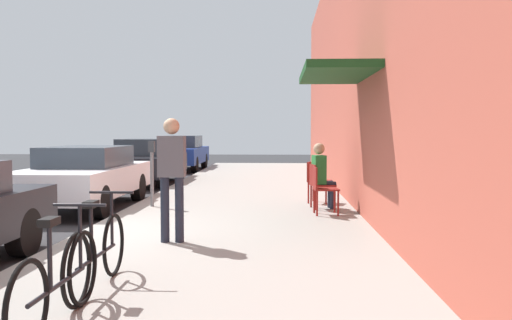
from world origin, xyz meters
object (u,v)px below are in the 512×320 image
Objects in this scene: bicycle_0 at (59,281)px; cafe_chair_2 at (316,179)px; parked_car_2 at (146,161)px; pedestrian_standing at (172,170)px; parked_car_3 at (181,152)px; parked_car_1 at (85,176)px; bicycle_1 at (97,253)px; seated_patron_1 at (322,173)px; cafe_chair_0 at (322,187)px; cafe_chair_1 at (319,183)px; parking_meter at (152,169)px.

bicycle_0 reaches higher than cafe_chair_2.
pedestrian_standing reaches higher than parked_car_2.
parked_car_1 is at bearing -90.00° from parked_car_3.
cafe_chair_2 is at bearing 68.92° from bicycle_1.
pedestrian_standing is (-2.30, -3.35, 0.30)m from seated_patron_1.
bicycle_0 is 1.97× the size of cafe_chair_2.
parked_car_1 is 4.91m from cafe_chair_2.
cafe_chair_2 is at bearing 89.86° from cafe_chair_0.
cafe_chair_0 is 0.75m from cafe_chair_1.
parking_meter is at bearing -75.16° from parked_car_2.
bicycle_1 is (2.38, -11.65, -0.24)m from parked_car_2.
pedestrian_standing is at bearing -74.17° from parked_car_2.
parked_car_2 is at bearing 101.56° from bicycle_1.
parked_car_3 is at bearing 112.22° from cafe_chair_1.
pedestrian_standing is (0.27, 2.28, 0.64)m from bicycle_1.
cafe_chair_1 is 0.67× the size of seated_patron_1.
parked_car_2 is 1.00× the size of parked_car_3.
bicycle_1 is 1.97× the size of cafe_chair_2.
cafe_chair_1 is (4.90, -6.04, -0.10)m from parked_car_2.
parked_car_1 is 1.00× the size of parked_car_2.
parking_meter reaches higher than cafe_chair_0.
bicycle_0 is 1.00× the size of bicycle_1.
cafe_chair_0 is (4.90, -12.74, -0.12)m from parked_car_3.
pedestrian_standing reaches higher than parked_car_1.
cafe_chair_1 is at bearing -7.61° from parked_car_1.
parked_car_1 is at bearing 172.39° from cafe_chair_1.
parked_car_1 is 1.63m from parking_meter.
parking_meter is (1.55, -5.85, 0.16)m from parked_car_2.
pedestrian_standing reaches higher than parked_car_3.
parked_car_3 is 11.91m from parking_meter.
bicycle_0 is at bearing -94.33° from pedestrian_standing.
parked_car_3 reaches higher than cafe_chair_0.
parked_car_2 is 12.86m from bicycle_0.
parked_car_3 reaches higher than parked_car_1.
bicycle_1 is 1.97× the size of cafe_chair_1.
pedestrian_standing reaches higher than seated_patron_1.
cafe_chair_1 is (2.49, 6.60, 0.14)m from bicycle_0.
parked_car_2 is at bearing -90.00° from parked_car_3.
pedestrian_standing is at bearing -124.46° from seated_patron_1.
cafe_chair_1 is at bearing -90.20° from cafe_chair_2.
pedestrian_standing reaches higher than cafe_chair_1.
parked_car_2 is at bearing 133.73° from cafe_chair_2.
parked_car_3 reaches higher than parked_car_2.
cafe_chair_0 and cafe_chair_1 have the same top height.
parking_meter reaches higher than bicycle_0.
bicycle_1 is 1.01× the size of pedestrian_standing.
cafe_chair_0 is at bearing -15.98° from parked_car_1.
parked_car_1 is at bearing 110.81° from bicycle_1.
parked_car_2 is at bearing 104.84° from parking_meter.
parking_meter is at bearing -82.52° from parked_car_3.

